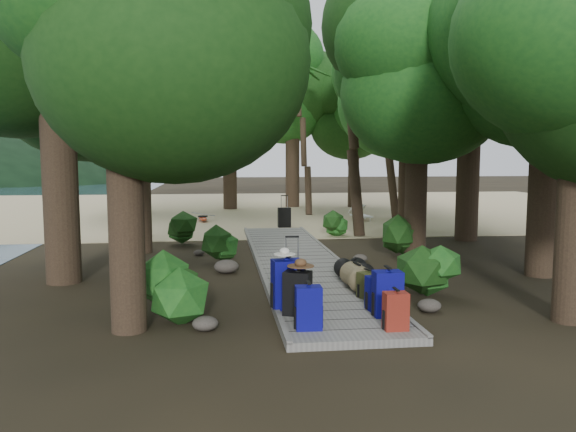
{
  "coord_description": "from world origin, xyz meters",
  "views": [
    {
      "loc": [
        -1.86,
        -12.06,
        2.55
      ],
      "look_at": [
        -0.04,
        2.57,
        1.0
      ],
      "focal_mm": 35.0,
      "sensor_mm": 36.0,
      "label": 1
    }
  ],
  "objects": [
    {
      "name": "ground",
      "position": [
        0.0,
        0.0,
        0.0
      ],
      "size": [
        120.0,
        120.0,
        0.0
      ],
      "primitive_type": "plane",
      "color": "black",
      "rests_on": "ground"
    },
    {
      "name": "lone_suitcase_on_sand",
      "position": [
        0.5,
        7.98,
        0.38
      ],
      "size": [
        0.47,
        0.29,
        0.71
      ],
      "primitive_type": null,
      "rotation": [
        0.0,
        0.0,
        0.06
      ],
      "color": "black",
      "rests_on": "sand_beach"
    },
    {
      "name": "shrub_right_a",
      "position": [
        1.95,
        -2.46,
        0.51
      ],
      "size": [
        1.14,
        1.14,
        1.03
      ],
      "primitive_type": null,
      "color": "#164C18",
      "rests_on": "ground"
    },
    {
      "name": "tree_left_b",
      "position": [
        -5.01,
        -0.32,
        4.94
      ],
      "size": [
        5.49,
        5.49,
        9.89
      ],
      "primitive_type": null,
      "color": "#11330E",
      "rests_on": "ground"
    },
    {
      "name": "duffel_right_black",
      "position": [
        0.77,
        -1.45,
        0.33
      ],
      "size": [
        0.66,
        0.77,
        0.41
      ],
      "primitive_type": null,
      "rotation": [
        0.0,
        0.0,
        -0.45
      ],
      "color": "black",
      "rests_on": "boardwalk"
    },
    {
      "name": "rock_left_b",
      "position": [
        -2.74,
        -1.61,
        0.1
      ],
      "size": [
        0.36,
        0.32,
        0.2
      ],
      "primitive_type": null,
      "color": "#4C473F",
      "rests_on": "ground"
    },
    {
      "name": "suitcase_on_boardwalk",
      "position": [
        -0.63,
        -2.75,
        0.45
      ],
      "size": [
        0.45,
        0.28,
        0.65
      ],
      "primitive_type": null,
      "rotation": [
        0.0,
        0.0,
        0.12
      ],
      "color": "black",
      "rests_on": "boardwalk"
    },
    {
      "name": "duffel_right_khaki",
      "position": [
        0.67,
        -2.06,
        0.34
      ],
      "size": [
        0.52,
        0.71,
        0.45
      ],
      "primitive_type": null,
      "rotation": [
        0.0,
        0.0,
        0.11
      ],
      "color": "brown",
      "rests_on": "boardwalk"
    },
    {
      "name": "backpack_right_c",
      "position": [
        0.65,
        -3.53,
        0.42
      ],
      "size": [
        0.38,
        0.3,
        0.6
      ],
      "primitive_type": null,
      "rotation": [
        0.0,
        0.0,
        0.14
      ],
      "color": "#04087A",
      "rests_on": "boardwalk"
    },
    {
      "name": "backpack_right_a",
      "position": [
        0.6,
        -4.59,
        0.42
      ],
      "size": [
        0.33,
        0.24,
        0.6
      ],
      "primitive_type": null,
      "rotation": [
        0.0,
        0.0,
        0.0
      ],
      "color": "maroon",
      "rests_on": "boardwalk"
    },
    {
      "name": "tree_back_d",
      "position": [
        -5.62,
        14.6,
        4.13
      ],
      "size": [
        4.96,
        4.96,
        8.27
      ],
      "primitive_type": null,
      "color": "#11330E",
      "rests_on": "ground"
    },
    {
      "name": "tree_right_e",
      "position": [
        4.56,
        6.49,
        4.24
      ],
      "size": [
        4.72,
        4.72,
        8.49
      ],
      "primitive_type": null,
      "color": "#11330E",
      "rests_on": "ground"
    },
    {
      "name": "tree_right_b",
      "position": [
        5.01,
        -0.9,
        4.43
      ],
      "size": [
        4.97,
        4.97,
        8.87
      ],
      "primitive_type": null,
      "color": "#11330E",
      "rests_on": "ground"
    },
    {
      "name": "tree_back_c",
      "position": [
        4.95,
        15.78,
        3.96
      ],
      "size": [
        4.4,
        4.4,
        7.92
      ],
      "primitive_type": null,
      "color": "#11330E",
      "rests_on": "ground"
    },
    {
      "name": "tree_left_c",
      "position": [
        -3.96,
        3.22,
        4.46
      ],
      "size": [
        5.13,
        5.13,
        8.92
      ],
      "primitive_type": null,
      "color": "#11330E",
      "rests_on": "ground"
    },
    {
      "name": "rock_right_b",
      "position": [
        2.47,
        -1.1,
        0.13
      ],
      "size": [
        0.46,
        0.42,
        0.25
      ],
      "primitive_type": null,
      "color": "#4C473F",
      "rests_on": "ground"
    },
    {
      "name": "tree_left_a",
      "position": [
        -3.19,
        -3.79,
        3.68
      ],
      "size": [
        4.42,
        4.42,
        7.36
      ],
      "primitive_type": null,
      "color": "#11330E",
      "rests_on": "ground"
    },
    {
      "name": "tree_right_c",
      "position": [
        3.11,
        1.62,
        3.96
      ],
      "size": [
        4.57,
        4.57,
        7.91
      ],
      "primitive_type": null,
      "color": "#11330E",
      "rests_on": "ground"
    },
    {
      "name": "backpack_left_a",
      "position": [
        -0.61,
        -4.41,
        0.46
      ],
      "size": [
        0.37,
        0.27,
        0.69
      ],
      "primitive_type": null,
      "rotation": [
        0.0,
        0.0,
        -0.02
      ],
      "color": "#04087A",
      "rests_on": "boardwalk"
    },
    {
      "name": "rock_left_c",
      "position": [
        -1.7,
        0.2,
        0.15
      ],
      "size": [
        0.54,
        0.49,
        0.3
      ],
      "primitive_type": null,
      "color": "#4C473F",
      "rests_on": "ground"
    },
    {
      "name": "backpack_right_d",
      "position": [
        0.7,
        -2.75,
        0.37
      ],
      "size": [
        0.39,
        0.33,
        0.5
      ],
      "primitive_type": null,
      "rotation": [
        0.0,
        0.0,
        0.35
      ],
      "color": "#383E1C",
      "rests_on": "boardwalk"
    },
    {
      "name": "tree_back_b",
      "position": [
        1.92,
        16.43,
        5.1
      ],
      "size": [
        5.71,
        5.71,
        10.2
      ],
      "primitive_type": null,
      "color": "#11330E",
      "rests_on": "ground"
    },
    {
      "name": "shrub_left_c",
      "position": [
        -3.04,
        4.24,
        0.5
      ],
      "size": [
        1.11,
        1.11,
        1.0
      ],
      "primitive_type": null,
      "color": "#164C18",
      "rests_on": "ground"
    },
    {
      "name": "tree_right_d",
      "position": [
        5.72,
        4.29,
        4.88
      ],
      "size": [
        5.33,
        5.33,
        9.77
      ],
      "primitive_type": null,
      "color": "#11330E",
      "rests_on": "ground"
    },
    {
      "name": "tree_back_a",
      "position": [
        -1.29,
        15.55,
        4.78
      ],
      "size": [
        5.53,
        5.53,
        9.57
      ],
      "primitive_type": null,
      "color": "#11330E",
      "rests_on": "ground"
    },
    {
      "name": "palm_right_c",
      "position": [
        2.32,
        12.46,
        3.21
      ],
      "size": [
        4.04,
        4.04,
        6.42
      ],
      "primitive_type": null,
      "color": "#134011",
      "rests_on": "ground"
    },
    {
      "name": "backpack_left_c",
      "position": [
        -0.78,
        -3.26,
        0.56
      ],
      "size": [
        0.51,
        0.4,
        0.88
      ],
      "primitive_type": null,
      "rotation": [
        0.0,
        0.0,
        0.13
      ],
      "color": "#04087A",
      "rests_on": "boardwalk"
    },
    {
      "name": "boardwalk",
      "position": [
        0.0,
        1.0,
        0.06
      ],
      "size": [
        2.0,
        12.0,
        0.12
      ],
      "primitive_type": "cube",
      "color": "slate",
      "rests_on": "ground"
    },
    {
      "name": "rock_right_c",
      "position": [
        1.55,
        1.09,
        0.1
      ],
      "size": [
        0.36,
        0.32,
        0.2
      ],
      "primitive_type": null,
      "color": "#4C473F",
      "rests_on": "ground"
    },
    {
      "name": "shrub_left_a",
      "position": [
        -2.54,
        -3.3,
        0.53
      ],
      "size": [
        1.17,
        1.17,
        1.05
      ],
      "primitive_type": null,
      "color": "#164C18",
      "rests_on": "ground"
    },
    {
      "name": "backpack_right_b",
      "position": [
        0.69,
        -3.9,
        0.51
      ],
      "size": [
        0.43,
        0.3,
        0.77
      ],
      "primitive_type": null,
      "rotation": [
        0.0,
        0.0,
        -0.0
      ],
      "color": "#04087A",
      "rests_on": "boardwalk"
    },
    {
      "name": "kayak",
      "position": [
        -2.49,
        10.31,
        0.16
      ],
      "size": [
        1.02,
        2.86,
        0.28
      ],
      "primitive_type": "ellipsoid",
      "rotation": [
        0.0,
        0.0,
        0.15
      ],
      "color": "#A22B0D",
      "rests_on": "sand_beach"
    },
    {
      "name": "rock_left_d",
      "position": [
        -2.38,
        2.52,
        0.08
      ],
      "size": [
        0.28,
        0.25,
        0.15
      ],
      "primitive_type": null,
      "color": "#4C473F",
      "rests_on": "ground"
    },
    {
      "name": "shrub_right_c",
      "position": [
        1.81,
        5.46,
        0.35
      ],
      "size": [
        0.77,
        0.77,
        0.69
      ],
      "primitive_type": null,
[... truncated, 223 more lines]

